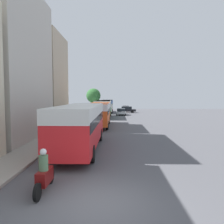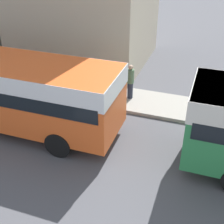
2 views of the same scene
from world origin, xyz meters
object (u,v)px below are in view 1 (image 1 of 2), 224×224
bus_third_in_line (103,106)px  car_distant (127,109)px  bus_following (99,111)px  car_far_curb (126,108)px  pedestrian_near_curb (76,115)px  bus_rear (107,104)px  motorcycle_behind_lead (44,175)px  bus_lead (81,121)px  pedestrian_walking_away (57,124)px  car_crossing (121,111)px

bus_third_in_line → car_distant: 12.62m
bus_following → car_far_curb: (4.55, 29.08, -1.16)m
pedestrian_near_curb → bus_rear: bearing=79.8°
bus_third_in_line → car_far_curb: bus_third_in_line is taller
motorcycle_behind_lead → bus_third_in_line: bearing=89.2°
bus_lead → pedestrian_walking_away: size_ratio=5.40×
bus_following → bus_rear: (-0.06, 24.13, 0.01)m
car_distant → bus_lead: bearing=172.3°
car_far_curb → pedestrian_near_curb: pedestrian_near_curb is taller
car_crossing → pedestrian_walking_away: (-6.67, -23.43, 0.38)m
bus_following → car_distant: 24.02m
bus_lead → bus_third_in_line: bearing=89.7°
bus_rear → car_distant: (4.59, -0.57, -1.15)m
car_crossing → car_distant: 6.51m
bus_third_in_line → car_far_curb: size_ratio=2.29×
bus_lead → car_crossing: size_ratio=2.30×
car_far_curb → pedestrian_walking_away: pedestrian_walking_away is taller
bus_following → car_crossing: bus_following is taller
car_crossing → car_far_curb: bearing=-96.9°
pedestrian_walking_away → bus_lead: bearing=-61.2°
bus_lead → pedestrian_walking_away: (-3.25, 5.91, -0.93)m
car_far_curb → bus_lead: bearing=83.3°
car_distant → bus_rear: bearing=83.0°
car_crossing → pedestrian_walking_away: bearing=74.1°
bus_following → car_crossing: 17.53m
bus_following → car_distant: (4.53, 23.56, -1.14)m
bus_following → bus_third_in_line: 11.91m
motorcycle_behind_lead → pedestrian_near_curb: bearing=97.5°
pedestrian_near_curb → bus_following: bearing=-49.1°
motorcycle_behind_lead → car_far_curb: size_ratio=0.54×
bus_following → pedestrian_near_curb: 5.62m
car_distant → bus_following: bearing=169.1°
bus_lead → pedestrian_near_curb: size_ratio=5.89×
bus_lead → bus_rear: 36.25m
bus_rear → motorcycle_behind_lead: bus_rear is taller
pedestrian_near_curb → car_crossing: bearing=62.6°
car_far_curb → pedestrian_near_curb: (-8.18, -24.89, 0.28)m
bus_rear → pedestrian_near_curb: (-3.57, -19.93, -0.89)m
car_crossing → car_distant: car_distant is taller
car_distant → car_far_curb: bearing=-0.2°
bus_third_in_line → motorcycle_behind_lead: bearing=-90.8°
bus_following → pedestrian_walking_away: size_ratio=5.20×
bus_lead → car_far_curb: size_ratio=2.39×
bus_rear → car_distant: bus_rear is taller
car_crossing → pedestrian_near_curb: size_ratio=2.56×
car_crossing → car_far_curb: 11.96m
bus_third_in_line → bus_following: bearing=-89.2°
bus_following → pedestrian_near_curb: (-3.63, 4.19, -0.89)m
pedestrian_near_curb → car_far_curb: bearing=71.8°
bus_lead → motorcycle_behind_lead: bus_lead is taller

